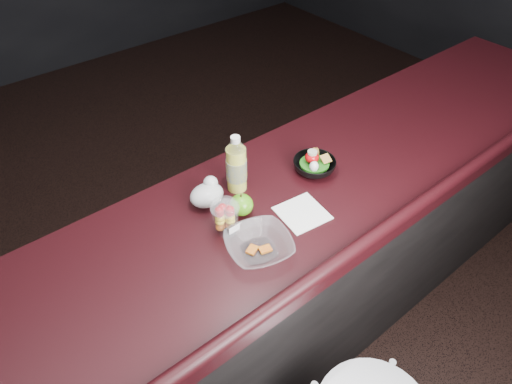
# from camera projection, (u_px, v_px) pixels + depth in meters

# --- Properties ---
(room_shell) EXTENTS (8.00, 8.00, 8.00)m
(room_shell) POSITION_uv_depth(u_px,v_px,m) (338.00, 7.00, 0.90)
(room_shell) COLOR black
(room_shell) RESTS_ON ground
(counter) EXTENTS (4.06, 0.71, 1.02)m
(counter) POSITION_uv_depth(u_px,v_px,m) (250.00, 299.00, 1.96)
(counter) COLOR black
(counter) RESTS_ON ground
(lemonade_bottle) EXTENTS (0.08, 0.08, 0.23)m
(lemonade_bottle) POSITION_uv_depth(u_px,v_px,m) (236.00, 167.00, 1.66)
(lemonade_bottle) COLOR gold
(lemonade_bottle) RESTS_ON counter
(fruit_cup) EXTENTS (0.10, 0.10, 0.14)m
(fruit_cup) POSITION_uv_depth(u_px,v_px,m) (225.00, 216.00, 1.51)
(fruit_cup) COLOR white
(fruit_cup) RESTS_ON counter
(green_apple) EXTENTS (0.08, 0.08, 0.09)m
(green_apple) POSITION_uv_depth(u_px,v_px,m) (241.00, 205.00, 1.60)
(green_apple) COLOR #3B800E
(green_apple) RESTS_ON counter
(plastic_bag) EXTENTS (0.13, 0.10, 0.09)m
(plastic_bag) POSITION_uv_depth(u_px,v_px,m) (207.00, 194.00, 1.64)
(plastic_bag) COLOR silver
(plastic_bag) RESTS_ON counter
(snack_bowl) EXTENTS (0.21, 0.21, 0.09)m
(snack_bowl) POSITION_uv_depth(u_px,v_px,m) (314.00, 165.00, 1.78)
(snack_bowl) COLOR black
(snack_bowl) RESTS_ON counter
(takeout_bowl) EXTENTS (0.26, 0.26, 0.05)m
(takeout_bowl) POSITION_uv_depth(u_px,v_px,m) (259.00, 246.00, 1.48)
(takeout_bowl) COLOR silver
(takeout_bowl) RESTS_ON counter
(paper_napkin) EXTENTS (0.18, 0.18, 0.00)m
(paper_napkin) POSITION_uv_depth(u_px,v_px,m) (302.00, 213.00, 1.62)
(paper_napkin) COLOR white
(paper_napkin) RESTS_ON counter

